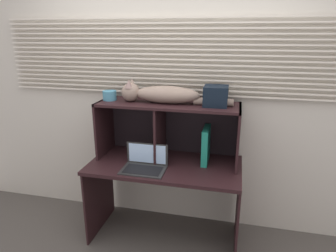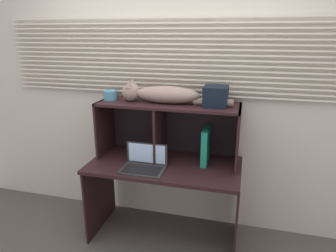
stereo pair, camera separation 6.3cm
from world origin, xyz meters
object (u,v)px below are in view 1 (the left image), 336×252
at_px(cat, 161,94).
at_px(book_stack, 144,154).
at_px(binder_upright, 206,145).
at_px(storage_box, 216,96).
at_px(laptop, 145,164).
at_px(small_basket, 110,95).

height_order(cat, book_stack, cat).
relative_size(binder_upright, storage_box, 1.57).
relative_size(laptop, storage_box, 1.80).
distance_m(binder_upright, small_basket, 0.95).
relative_size(binder_upright, book_stack, 1.20).
bearing_deg(book_stack, cat, 1.05).
xyz_separation_m(cat, laptop, (-0.08, -0.26, -0.55)).
bearing_deg(laptop, binder_upright, 28.25).
distance_m(cat, book_stack, 0.59).
bearing_deg(small_basket, cat, 0.00).
relative_size(laptop, binder_upright, 1.15).
bearing_deg(small_basket, binder_upright, 0.00).
height_order(cat, laptop, cat).
bearing_deg(laptop, storage_box, 25.33).
xyz_separation_m(laptop, book_stack, (-0.09, 0.25, -0.02)).
height_order(laptop, book_stack, laptop).
distance_m(laptop, binder_upright, 0.55).
distance_m(laptop, small_basket, 0.69).
bearing_deg(binder_upright, laptop, -151.75).
xyz_separation_m(laptop, binder_upright, (0.48, 0.26, 0.12)).
distance_m(laptop, book_stack, 0.27).
bearing_deg(storage_box, book_stack, -179.72).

